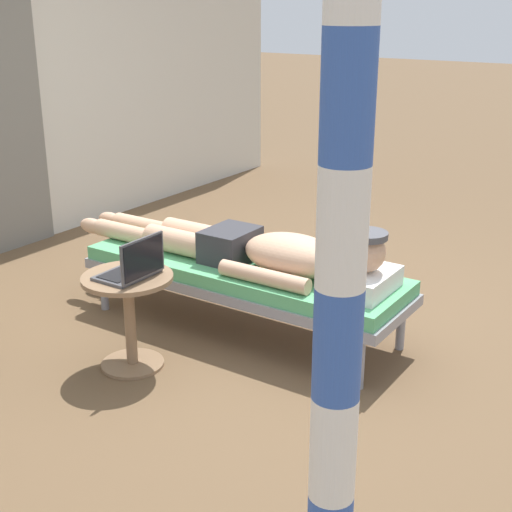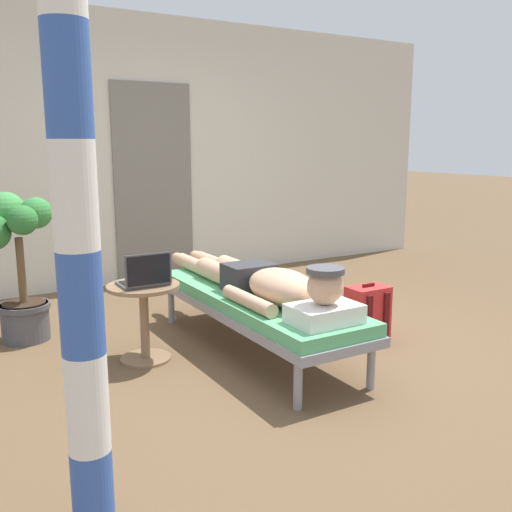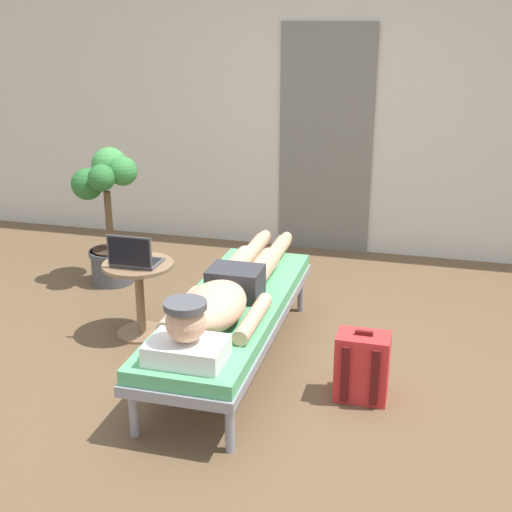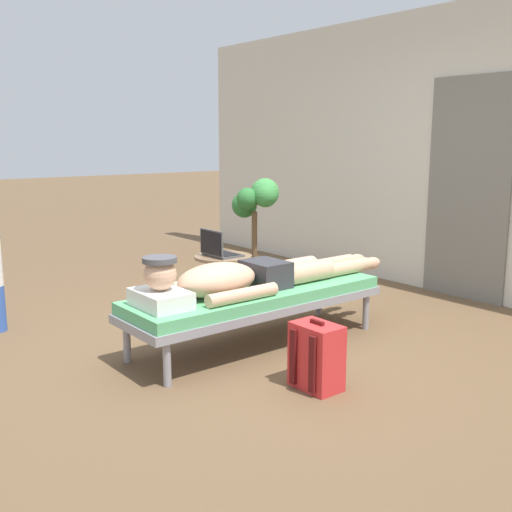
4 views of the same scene
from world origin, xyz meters
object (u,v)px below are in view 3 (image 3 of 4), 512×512
object	(u,v)px
potted_plant	(108,209)
lounge_chair	(231,313)
person_reclining	(226,294)
laptop	(134,257)
backpack	(362,367)
side_table	(139,286)

from	to	relation	value
potted_plant	lounge_chair	bearing A→B (deg)	-38.67
person_reclining	laptop	world-z (taller)	laptop
lounge_chair	potted_plant	distance (m)	1.78
person_reclining	laptop	xyz separation A→B (m)	(-0.73, 0.29, 0.06)
lounge_chair	backpack	world-z (taller)	backpack
side_table	backpack	size ratio (longest dim) A/B	1.23
side_table	laptop	distance (m)	0.23
side_table	potted_plant	bearing A→B (deg)	126.75
laptop	backpack	distance (m)	1.66
side_table	laptop	world-z (taller)	laptop
lounge_chair	laptop	distance (m)	0.78
lounge_chair	person_reclining	xyz separation A→B (m)	(0.00, -0.11, 0.17)
side_table	potted_plant	xyz separation A→B (m)	(-0.65, 0.87, 0.26)
potted_plant	side_table	bearing A→B (deg)	-53.25
lounge_chair	side_table	xyz separation A→B (m)	(-0.73, 0.23, 0.01)
backpack	potted_plant	world-z (taller)	potted_plant
potted_plant	backpack	bearing A→B (deg)	-30.47
laptop	lounge_chair	bearing A→B (deg)	-14.00
lounge_chair	person_reclining	size ratio (longest dim) A/B	0.92
person_reclining	potted_plant	distance (m)	1.83
lounge_chair	backpack	distance (m)	0.88
lounge_chair	backpack	xyz separation A→B (m)	(0.84, -0.20, -0.15)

